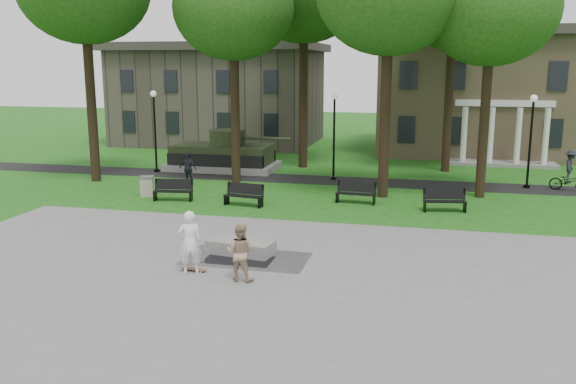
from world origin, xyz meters
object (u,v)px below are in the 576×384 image
friend_watching (240,252)px  park_bench_0 (174,189)px  concrete_block (241,247)px  skateboarder (190,242)px  cyclist (570,174)px  trash_bin (147,186)px

friend_watching → park_bench_0: (-6.29, 9.53, -0.35)m
concrete_block → skateboarder: (-0.88, -2.24, 0.75)m
cyclist → trash_bin: (-19.95, -5.99, -0.36)m
skateboarder → trash_bin: 11.76m
concrete_block → skateboarder: 2.52m
cyclist → park_bench_0: bearing=124.5°
skateboarder → cyclist: 20.97m
concrete_block → trash_bin: trash_bin is taller
concrete_block → park_bench_0: bearing=128.0°
cyclist → friend_watching: bearing=158.0°
park_bench_0 → cyclist: bearing=11.8°
skateboarder → cyclist: size_ratio=0.94×
concrete_block → friend_watching: friend_watching is taller
skateboarder → cyclist: cyclist is taller
cyclist → concrete_block: bearing=151.6°
trash_bin → concrete_block: bearing=-47.0°
skateboarder → park_bench_0: (-4.64, 9.31, -0.47)m
skateboarder → friend_watching: bearing=147.2°
park_bench_0 → concrete_block: bearing=-60.1°
cyclist → trash_bin: bearing=121.3°
concrete_block → trash_bin: size_ratio=2.29×
park_bench_0 → trash_bin: (-1.65, 0.62, -0.04)m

